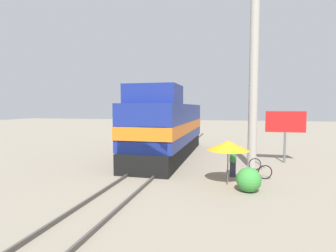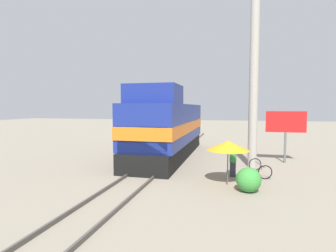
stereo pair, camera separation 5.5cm
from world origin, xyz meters
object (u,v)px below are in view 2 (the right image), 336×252
utility_pole (254,70)px  bicycle (260,168)px  vendor_umbrella (228,146)px  billboard_sign (286,124)px  locomotive (168,129)px  person_bystander (233,160)px

utility_pole → bicycle: utility_pole is taller
vendor_umbrella → billboard_sign: (3.48, 5.79, 0.67)m
locomotive → bicycle: (5.93, -3.58, -1.70)m
billboard_sign → locomotive: bearing=179.7°
locomotive → bicycle: bearing=-31.1°
person_bystander → bicycle: (1.39, 0.77, -0.48)m
vendor_umbrella → billboard_sign: 6.79m
locomotive → person_bystander: locomotive is taller
utility_pole → person_bystander: bearing=-113.1°
locomotive → vendor_umbrella: bearing=-53.6°
locomotive → billboard_sign: 7.79m
utility_pole → billboard_sign: (2.12, 1.68, -3.26)m
locomotive → bicycle: locomotive is taller
utility_pole → bicycle: bearing=-81.7°
vendor_umbrella → person_bystander: vendor_umbrella is taller
vendor_umbrella → bicycle: vendor_umbrella is taller
utility_pole → vendor_umbrella: (-1.35, -4.12, -3.93)m
billboard_sign → bicycle: 4.52m
person_bystander → vendor_umbrella: bearing=-98.9°
bicycle → locomotive: bearing=137.8°
locomotive → bicycle: size_ratio=6.27×
person_bystander → bicycle: 1.66m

